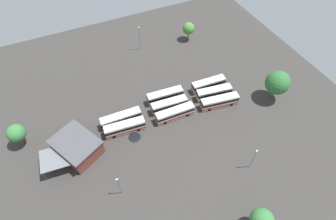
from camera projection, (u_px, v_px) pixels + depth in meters
ground_plane at (170, 109)px, 81.91m from camera, size 108.59×108.59×0.00m
bus_row0_slot0 at (208, 84)px, 85.92m from camera, size 11.16×3.21×3.58m
bus_row0_slot1 at (214, 92)px, 83.61m from camera, size 11.42×4.27×3.58m
bus_row0_slot2 at (219, 101)px, 81.28m from camera, size 11.96×4.36×3.58m
bus_row1_slot0 at (165, 96)px, 82.79m from camera, size 11.44×3.50×3.58m
bus_row1_slot1 at (169, 105)px, 80.41m from camera, size 11.14×3.40×3.58m
bus_row1_slot2 at (175, 113)px, 78.36m from camera, size 11.73×2.91×3.58m
bus_row2_slot1 at (121, 118)px, 77.14m from camera, size 11.88×2.96×3.58m
bus_row2_slot2 at (125, 127)px, 75.16m from camera, size 11.69×3.67×3.58m
depot_building at (77, 147)px, 70.45m from camera, size 13.59×14.75×4.98m
maintenance_shelter at (62, 156)px, 67.26m from camera, size 11.47×7.77×3.95m
lamp_post_far_corner at (253, 158)px, 66.17m from camera, size 0.56×0.28×7.95m
lamp_post_near_entrance at (140, 38)px, 96.24m from camera, size 0.56×0.28×9.42m
lamp_post_mid_lot at (119, 186)px, 61.90m from camera, size 0.56×0.28×7.51m
tree_northeast at (188, 28)px, 100.28m from camera, size 4.44×4.44×7.12m
tree_south_edge at (16, 133)px, 70.25m from camera, size 4.85×4.85×7.35m
tree_east_edge at (262, 220)px, 56.12m from camera, size 5.18×5.18×7.64m
tree_north_edge at (278, 83)px, 79.70m from camera, size 7.24×7.24×10.23m
puddle_near_shelter at (180, 88)px, 87.55m from camera, size 2.16×2.16×0.01m
puddle_between_rows at (134, 137)px, 75.30m from camera, size 3.50×3.50×0.01m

